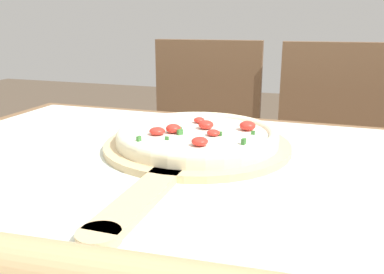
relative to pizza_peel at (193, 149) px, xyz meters
name	(u,v)px	position (x,y,z in m)	size (l,w,h in m)	color
dining_table	(208,249)	(0.06, -0.11, -0.13)	(1.20, 0.84, 0.74)	brown
towel_cloth	(208,179)	(0.06, -0.11, -0.01)	(1.12, 0.76, 0.00)	silver
pizza_peel	(193,149)	(0.00, 0.00, 0.00)	(0.34, 0.54, 0.01)	#D6B784
pizza	(197,135)	(0.00, 0.02, 0.02)	(0.29, 0.29, 0.04)	beige
chair_left	(201,151)	(-0.18, 0.65, -0.22)	(0.42, 0.42, 0.90)	brown
chair_right	(336,165)	(0.26, 0.65, -0.22)	(0.43, 0.43, 0.90)	brown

